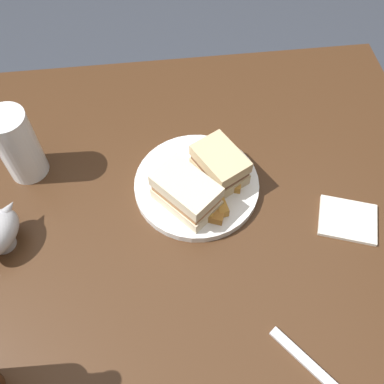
# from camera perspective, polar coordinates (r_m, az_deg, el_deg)

# --- Properties ---
(ground_plane) EXTENTS (6.00, 6.00, 0.00)m
(ground_plane) POSITION_cam_1_polar(r_m,az_deg,el_deg) (1.55, -0.36, -16.86)
(ground_plane) COLOR #333842
(dining_table) EXTENTS (1.07, 0.92, 0.75)m
(dining_table) POSITION_cam_1_polar(r_m,az_deg,el_deg) (1.19, -0.46, -11.87)
(dining_table) COLOR #422816
(dining_table) RESTS_ON ground
(plate) EXTENTS (0.25, 0.25, 0.02)m
(plate) POSITION_cam_1_polar(r_m,az_deg,el_deg) (0.88, 0.61, 0.94)
(plate) COLOR white
(plate) RESTS_ON dining_table
(sandwich_half_left) EXTENTS (0.14, 0.14, 0.07)m
(sandwich_half_left) POSITION_cam_1_polar(r_m,az_deg,el_deg) (0.82, -0.51, -0.08)
(sandwich_half_left) COLOR beige
(sandwich_half_left) RESTS_ON plate
(sandwich_half_right) EXTENTS (0.12, 0.13, 0.07)m
(sandwich_half_right) POSITION_cam_1_polar(r_m,az_deg,el_deg) (0.86, 3.69, 3.59)
(sandwich_half_right) COLOR #CCB284
(sandwich_half_right) RESTS_ON plate
(potato_wedge_front) EXTENTS (0.03, 0.06, 0.02)m
(potato_wedge_front) POSITION_cam_1_polar(r_m,az_deg,el_deg) (0.84, 3.76, -1.69)
(potato_wedge_front) COLOR #B77F33
(potato_wedge_front) RESTS_ON plate
(potato_wedge_middle) EXTENTS (0.04, 0.04, 0.01)m
(potato_wedge_middle) POSITION_cam_1_polar(r_m,az_deg,el_deg) (0.87, 5.25, 1.53)
(potato_wedge_middle) COLOR #B77F33
(potato_wedge_middle) RESTS_ON plate
(potato_wedge_back) EXTENTS (0.04, 0.05, 0.02)m
(potato_wedge_back) POSITION_cam_1_polar(r_m,az_deg,el_deg) (0.83, 1.15, -2.17)
(potato_wedge_back) COLOR #AD702D
(potato_wedge_back) RESTS_ON plate
(potato_wedge_left_edge) EXTENTS (0.05, 0.02, 0.02)m
(potato_wedge_left_edge) POSITION_cam_1_polar(r_m,az_deg,el_deg) (0.82, 1.00, -3.44)
(potato_wedge_left_edge) COLOR gold
(potato_wedge_left_edge) RESTS_ON plate
(potato_wedge_right_edge) EXTENTS (0.03, 0.05, 0.02)m
(potato_wedge_right_edge) POSITION_cam_1_polar(r_m,az_deg,el_deg) (0.87, 5.98, 1.35)
(potato_wedge_right_edge) COLOR #B77F33
(potato_wedge_right_edge) RESTS_ON plate
(potato_wedge_stray) EXTENTS (0.06, 0.04, 0.02)m
(potato_wedge_stray) POSITION_cam_1_polar(r_m,az_deg,el_deg) (0.83, 2.29, -3.07)
(potato_wedge_stray) COLOR #AD702D
(potato_wedge_stray) RESTS_ON plate
(pint_glass) EXTENTS (0.08, 0.08, 0.16)m
(pint_glass) POSITION_cam_1_polar(r_m,az_deg,el_deg) (0.93, -21.83, 5.36)
(pint_glass) COLOR white
(pint_glass) RESTS_ON dining_table
(napkin) EXTENTS (0.13, 0.12, 0.01)m
(napkin) POSITION_cam_1_polar(r_m,az_deg,el_deg) (0.90, 19.85, -3.46)
(napkin) COLOR silver
(napkin) RESTS_ON dining_table
(fork) EXTENTS (0.12, 0.15, 0.01)m
(fork) POSITION_cam_1_polar(r_m,az_deg,el_deg) (0.78, 16.00, -21.67)
(fork) COLOR silver
(fork) RESTS_ON dining_table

